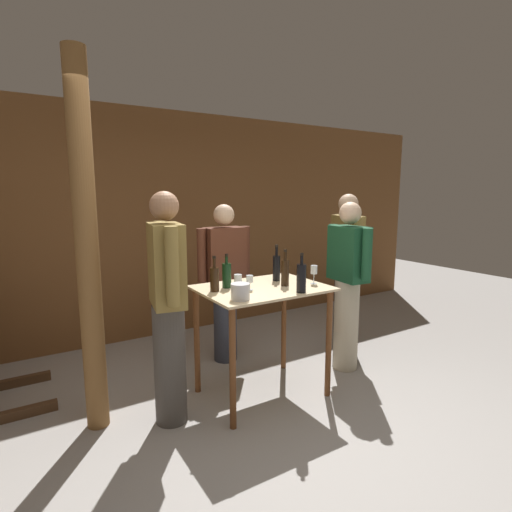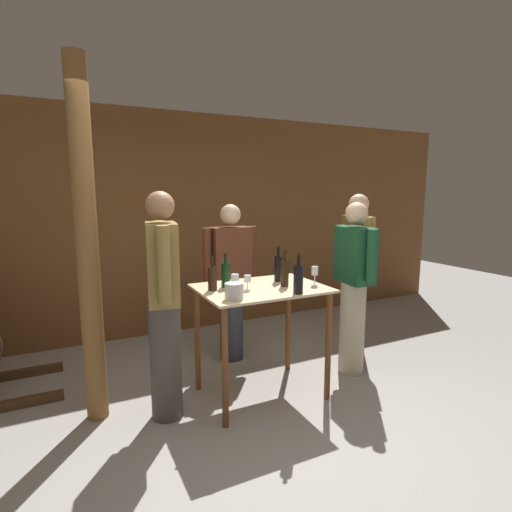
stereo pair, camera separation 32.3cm
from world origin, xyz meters
The scene contains 17 objects.
ground_plane centered at (0.00, 0.00, 0.00)m, with size 14.00×14.00×0.00m, color #9E9993.
back_wall centered at (0.00, 2.56, 1.35)m, with size 8.40×0.05×2.70m.
tasting_table centered at (0.14, 0.63, 0.77)m, with size 1.05×0.77×0.96m.
wooden_post centered at (-1.17, 0.88, 1.35)m, with size 0.16×0.16×2.70m.
wine_bottle_far_left centered at (-0.26, 0.70, 1.07)m, with size 0.07×0.07×0.29m.
wine_bottle_left centered at (-0.12, 0.76, 1.07)m, with size 0.08×0.08×0.28m.
wine_bottle_center centered at (0.31, 0.31, 1.08)m, with size 0.08×0.08×0.32m.
wine_bottle_right centered at (0.33, 0.56, 1.08)m, with size 0.07×0.07×0.31m.
wine_bottle_far_right centered at (0.38, 0.76, 1.08)m, with size 0.07×0.07×0.33m.
wine_glass_near_left centered at (-0.11, 0.58, 1.06)m, with size 0.06×0.06×0.14m.
wine_glass_near_center centered at (0.00, 0.59, 1.05)m, with size 0.06×0.06×0.12m.
wine_glass_near_right centered at (0.59, 0.49, 1.08)m, with size 0.06×0.06×0.16m.
ice_bucket centered at (-0.21, 0.37, 1.02)m, with size 0.14×0.14×0.12m.
person_host centered at (0.21, 1.44, 0.86)m, with size 0.59×0.24×1.63m.
person_visitor_with_scarf centered at (1.47, 1.00, 0.92)m, with size 0.34×0.56×1.73m.
person_visitor_bearded centered at (1.13, 0.63, 0.87)m, with size 0.25×0.59×1.66m.
person_visitor_near_door centered at (-0.68, 0.64, 0.93)m, with size 0.29×0.58×1.76m.
Camera 2 is at (-1.34, -2.28, 1.75)m, focal length 28.00 mm.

